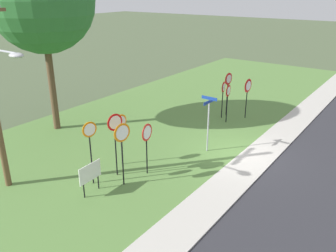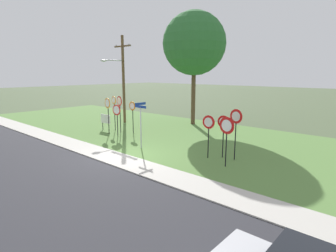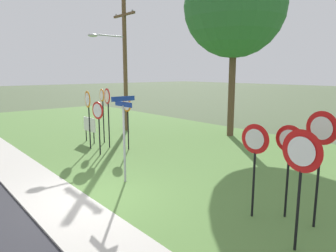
# 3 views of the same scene
# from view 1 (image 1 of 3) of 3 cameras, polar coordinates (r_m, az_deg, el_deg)

# --- Properties ---
(ground_plane) EXTENTS (160.00, 160.00, 0.00)m
(ground_plane) POSITION_cam_1_polar(r_m,az_deg,el_deg) (17.15, 11.49, -4.66)
(ground_plane) COLOR #4C5B3D
(sidewalk_strip) EXTENTS (44.00, 1.60, 0.06)m
(sidewalk_strip) POSITION_cam_1_polar(r_m,az_deg,el_deg) (16.87, 13.97, -5.22)
(sidewalk_strip) COLOR #BCB7AD
(sidewalk_strip) RESTS_ON ground_plane
(grass_median) EXTENTS (44.00, 12.00, 0.04)m
(grass_median) POSITION_cam_1_polar(r_m,az_deg,el_deg) (20.05, -4.19, -0.26)
(grass_median) COLOR #567F3D
(grass_median) RESTS_ON ground_plane
(stop_sign_near_left) EXTENTS (0.71, 0.16, 2.75)m
(stop_sign_near_left) POSITION_cam_1_polar(r_m,az_deg,el_deg) (14.32, -8.58, -0.87)
(stop_sign_near_left) COLOR black
(stop_sign_near_left) RESTS_ON grass_median
(stop_sign_near_right) EXTENTS (0.62, 0.14, 2.68)m
(stop_sign_near_right) POSITION_cam_1_polar(r_m,az_deg,el_deg) (13.90, -12.54, -2.30)
(stop_sign_near_right) COLOR black
(stop_sign_near_right) RESTS_ON grass_median
(stop_sign_far_left) EXTENTS (0.65, 0.10, 2.38)m
(stop_sign_far_left) POSITION_cam_1_polar(r_m,az_deg,el_deg) (15.32, -7.61, -0.50)
(stop_sign_far_left) COLOR black
(stop_sign_far_left) RESTS_ON grass_median
(stop_sign_far_center) EXTENTS (0.73, 0.13, 2.27)m
(stop_sign_far_center) POSITION_cam_1_polar(r_m,az_deg,el_deg) (14.46, -3.44, -1.97)
(stop_sign_far_center) COLOR black
(stop_sign_far_center) RESTS_ON grass_median
(stop_sign_far_right) EXTENTS (0.75, 0.15, 2.65)m
(stop_sign_far_right) POSITION_cam_1_polar(r_m,az_deg,el_deg) (13.58, -7.46, -2.39)
(stop_sign_far_right) COLOR black
(stop_sign_far_right) RESTS_ON grass_median
(yield_sign_near_left) EXTENTS (0.83, 0.12, 2.43)m
(yield_sign_near_left) POSITION_cam_1_polar(r_m,az_deg,el_deg) (21.44, 12.86, 5.89)
(yield_sign_near_left) COLOR black
(yield_sign_near_left) RESTS_ON grass_median
(yield_sign_near_right) EXTENTS (0.66, 0.13, 2.27)m
(yield_sign_near_right) POSITION_cam_1_polar(r_m,az_deg,el_deg) (21.20, 8.99, 5.59)
(yield_sign_near_right) COLOR black
(yield_sign_near_right) RESTS_ON grass_median
(yield_sign_far_left) EXTENTS (0.73, 0.13, 2.66)m
(yield_sign_far_left) POSITION_cam_1_polar(r_m,az_deg,el_deg) (21.73, 9.78, 6.79)
(yield_sign_far_left) COLOR black
(yield_sign_far_left) RESTS_ON grass_median
(yield_sign_far_right) EXTENTS (0.71, 0.12, 2.29)m
(yield_sign_far_right) POSITION_cam_1_polar(r_m,az_deg,el_deg) (20.48, 9.75, 5.04)
(yield_sign_far_right) COLOR black
(yield_sign_far_right) RESTS_ON grass_median
(street_name_post) EXTENTS (0.96, 0.82, 2.74)m
(street_name_post) POSITION_cam_1_polar(r_m,az_deg,el_deg) (16.63, 6.58, 1.13)
(street_name_post) COLOR #9EA0A8
(street_name_post) RESTS_ON grass_median
(notice_board) EXTENTS (1.10, 0.09, 1.25)m
(notice_board) POSITION_cam_1_polar(r_m,az_deg,el_deg) (13.74, -12.53, -7.60)
(notice_board) COLOR black
(notice_board) RESTS_ON grass_median
(oak_tree_left) EXTENTS (5.28, 5.28, 9.48)m
(oak_tree_left) POSITION_cam_1_polar(r_m,az_deg,el_deg) (19.52, -19.87, 18.63)
(oak_tree_left) COLOR brown
(oak_tree_left) RESTS_ON grass_median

